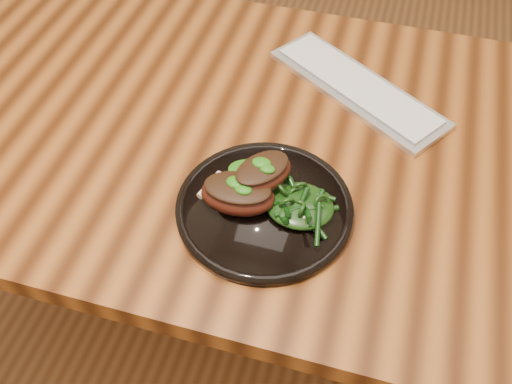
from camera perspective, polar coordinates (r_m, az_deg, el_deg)
desk at (r=1.08m, az=1.81°, el=2.74°), size 1.60×0.80×0.75m
plate at (r=0.90m, az=0.84°, el=-1.59°), size 0.28×0.28×0.02m
lamb_chop_front at (r=0.87m, az=-1.87°, el=-0.15°), size 0.12×0.08×0.05m
lamb_chop_back at (r=0.88m, az=0.56°, el=1.89°), size 0.11×0.12×0.05m
herb_smear at (r=0.93m, az=-0.25°, el=1.99°), size 0.09×0.06×0.01m
greens_heap at (r=0.87m, az=4.41°, el=-1.09°), size 0.11×0.10×0.04m
keyboard at (r=1.12m, az=10.07°, el=10.24°), size 0.37×0.30×0.02m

